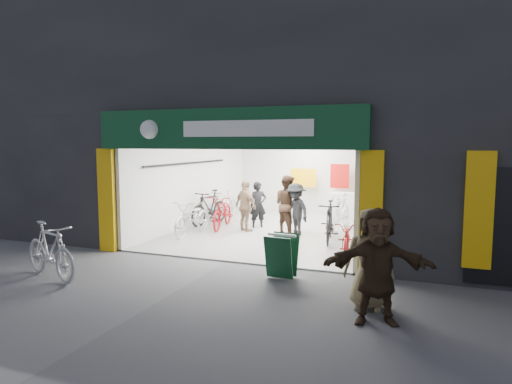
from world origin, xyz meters
The scene contains 17 objects.
ground centered at (0.00, 0.00, 0.00)m, with size 60.00×60.00×0.00m, color #56565B.
building centered at (0.91, 4.99, 4.31)m, with size 17.00×10.27×8.00m.
bike_left_front centered at (-2.16, 2.38, 0.53)m, with size 0.70×2.02×1.06m, color silver.
bike_left_midfront centered at (-2.50, 4.16, 0.59)m, with size 0.55×1.95×1.17m, color black.
bike_left_midback centered at (-1.80, 3.72, 0.54)m, with size 0.72×2.06×1.08m, color maroon.
bike_left_back centered at (-2.50, 5.27, 0.54)m, with size 0.51×1.79×1.08m, color #B5B5BA.
bike_right_front centered at (1.80, 2.93, 0.58)m, with size 0.54×1.91×1.15m, color black.
bike_right_mid centered at (2.50, 1.65, 0.43)m, with size 0.56×1.62×0.85m, color maroon.
bike_right_back centered at (1.80, 4.73, 0.57)m, with size 0.54×1.91×1.15m, color silver.
parked_bike centered at (-2.80, -2.40, 0.58)m, with size 0.54×1.92×1.15m, color silver.
customer_a centered at (-0.76, 4.15, 0.75)m, with size 0.55×0.36×1.50m, color black.
customer_b centered at (0.36, 3.66, 0.89)m, with size 0.86×0.67×1.78m, color #3B271B.
customer_c centered at (0.71, 3.35, 0.79)m, with size 1.02×0.58×1.57m, color black.
customer_d centered at (-0.88, 3.40, 0.81)m, with size 0.95×0.39×1.61m, color #977258.
pedestrian_near centered at (3.44, -1.82, 0.84)m, with size 0.82×0.53×1.68m, color olive.
pedestrian_far centered at (3.63, -2.42, 0.89)m, with size 1.65×0.53×1.78m, color #372619.
sandwich_board centered at (1.58, -0.71, 0.49)m, with size 0.61×0.62×0.88m.
Camera 1 is at (4.31, -9.36, 2.75)m, focal length 32.00 mm.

